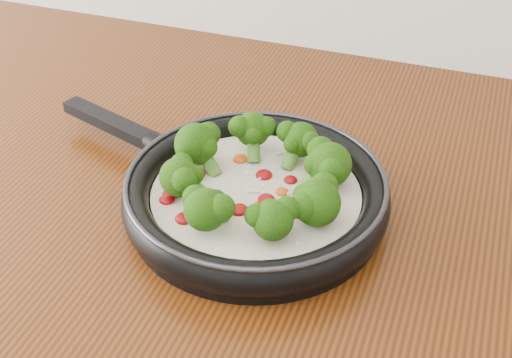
% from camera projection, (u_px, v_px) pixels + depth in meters
% --- Properties ---
extents(skillet, '(0.51, 0.39, 0.09)m').
position_uv_depth(skillet, '(255.00, 191.00, 0.77)').
color(skillet, black).
rests_on(skillet, counter).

